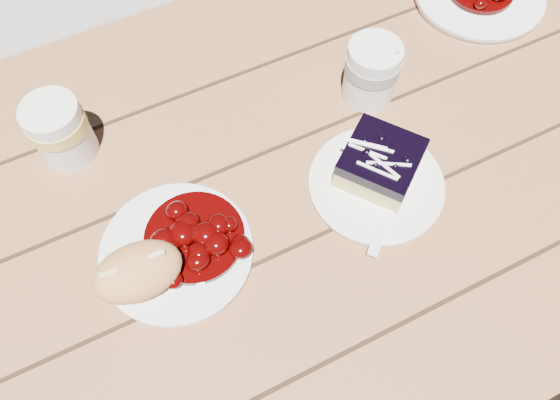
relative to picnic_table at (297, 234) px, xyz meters
name	(u,v)px	position (x,y,z in m)	size (l,w,h in m)	color
ground	(291,324)	(0.00, 0.00, -0.59)	(60.00, 60.00, 0.00)	gray
picnic_table	(297,234)	(0.00, 0.00, 0.00)	(2.00, 1.55, 0.75)	brown
main_plate	(177,253)	(-0.20, -0.02, 0.17)	(0.21, 0.21, 0.02)	white
goulash_stew	(193,232)	(-0.17, -0.01, 0.20)	(0.14, 0.14, 0.04)	#3A0202
bread_roll	(138,272)	(-0.26, -0.04, 0.21)	(0.12, 0.08, 0.06)	tan
dessert_plate	(376,185)	(0.10, -0.05, 0.17)	(0.19, 0.19, 0.01)	white
blueberry_cake	(380,163)	(0.11, -0.03, 0.20)	(0.14, 0.14, 0.06)	#DFCC79
fork_dessert	(385,218)	(0.08, -0.10, 0.17)	(0.03, 0.16, 0.01)	white
coffee_cup	(371,72)	(0.18, 0.11, 0.21)	(0.08, 0.08, 0.10)	white
second_cup	(60,131)	(-0.28, 0.22, 0.21)	(0.08, 0.08, 0.10)	white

